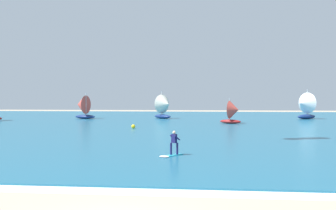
{
  "coord_description": "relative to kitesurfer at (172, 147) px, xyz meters",
  "views": [
    {
      "loc": [
        2.7,
        -10.3,
        3.94
      ],
      "look_at": [
        0.26,
        15.31,
        3.48
      ],
      "focal_mm": 37.46,
      "sensor_mm": 36.0,
      "label": 1
    }
  ],
  "objects": [
    {
      "name": "sailboat_near_shore",
      "position": [
        21.34,
        44.87,
        1.98
      ],
      "size": [
        5.06,
        4.77,
        5.63
      ],
      "color": "navy",
      "rests_on": "ocean"
    },
    {
      "name": "shoreline_foam",
      "position": [
        -2.67,
        -8.67,
        -0.7
      ],
      "size": [
        75.82,
        1.66,
        0.01
      ],
      "primitive_type": "cube",
      "color": "white",
      "rests_on": "ground"
    },
    {
      "name": "ocean",
      "position": [
        -0.75,
        36.61,
        -0.65
      ],
      "size": [
        160.0,
        90.0,
        0.1
      ],
      "primitive_type": "cube",
      "color": "#1E607F",
      "rests_on": "ground"
    },
    {
      "name": "sailboat_heeled_over",
      "position": [
        -5.08,
        43.61,
        1.81
      ],
      "size": [
        4.68,
        4.6,
        5.26
      ],
      "color": "navy",
      "rests_on": "ocean"
    },
    {
      "name": "sailboat_outermost",
      "position": [
        -20.87,
        42.04,
        1.7
      ],
      "size": [
        4.45,
        3.88,
        5.03
      ],
      "color": "navy",
      "rests_on": "ocean"
    },
    {
      "name": "marker_buoy",
      "position": [
        -6.81,
        21.16,
        -0.34
      ],
      "size": [
        0.52,
        0.52,
        0.52
      ],
      "primitive_type": "sphere",
      "color": "yellow",
      "rests_on": "ocean"
    },
    {
      "name": "sailboat_center_horizon",
      "position": [
        6.88,
        31.22,
        1.22
      ],
      "size": [
        3.54,
        3.15,
        3.98
      ],
      "color": "maroon",
      "rests_on": "ocean"
    },
    {
      "name": "kitesurfer",
      "position": [
        0.0,
        0.0,
        0.0
      ],
      "size": [
        1.67,
        1.87,
        1.67
      ],
      "color": "#26B2CC",
      "rests_on": "ocean"
    }
  ]
}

